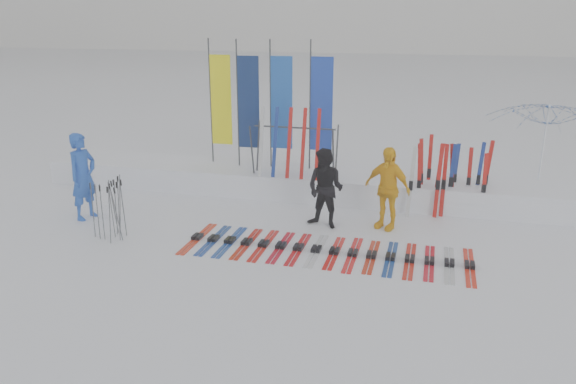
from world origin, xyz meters
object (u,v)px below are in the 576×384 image
(person_yellow, at_px, (387,188))
(ski_rack, at_px, (294,144))
(ski_row, at_px, (325,250))
(person_blue, at_px, (83,176))
(person_black, at_px, (325,189))
(tent_canopy, at_px, (543,154))

(person_yellow, xyz_separation_m, ski_rack, (-2.38, 1.46, 0.50))
(person_yellow, relative_size, ski_row, 0.32)
(person_yellow, relative_size, ski_rack, 0.87)
(ski_rack, bearing_deg, ski_row, -65.58)
(person_blue, height_order, ski_row, person_blue)
(person_blue, xyz_separation_m, ski_rack, (4.15, 2.55, 0.42))
(person_black, bearing_deg, person_blue, -154.50)
(tent_canopy, relative_size, ski_row, 0.51)
(person_black, distance_m, ski_rack, 2.12)
(ski_row, distance_m, ski_rack, 3.63)
(tent_canopy, relative_size, ski_rack, 1.37)
(person_black, xyz_separation_m, ski_row, (0.28, -1.35, -0.82))
(person_yellow, distance_m, tent_canopy, 4.20)
(person_blue, height_order, person_yellow, person_blue)
(tent_canopy, bearing_deg, ski_row, -136.86)
(person_blue, distance_m, tent_canopy, 10.52)
(tent_canopy, height_order, ski_row, tent_canopy)
(person_yellow, height_order, ski_row, person_yellow)
(person_blue, relative_size, person_black, 1.13)
(person_blue, distance_m, ski_rack, 4.89)
(ski_row, bearing_deg, person_blue, 174.59)
(person_blue, bearing_deg, person_yellow, -69.08)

